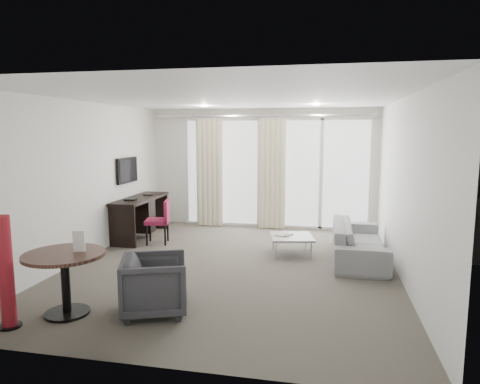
% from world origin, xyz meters
% --- Properties ---
extents(floor, '(5.00, 6.00, 0.00)m').
position_xyz_m(floor, '(0.00, 0.00, 0.00)').
color(floor, '#504B41').
rests_on(floor, ground).
extents(ceiling, '(5.00, 6.00, 0.00)m').
position_xyz_m(ceiling, '(0.00, 0.00, 2.60)').
color(ceiling, white).
rests_on(ceiling, ground).
extents(wall_left, '(0.00, 6.00, 2.60)m').
position_xyz_m(wall_left, '(-2.50, 0.00, 1.30)').
color(wall_left, silver).
rests_on(wall_left, ground).
extents(wall_right, '(0.00, 6.00, 2.60)m').
position_xyz_m(wall_right, '(2.50, 0.00, 1.30)').
color(wall_right, silver).
rests_on(wall_right, ground).
extents(wall_front, '(5.00, 0.00, 2.60)m').
position_xyz_m(wall_front, '(0.00, -3.00, 1.30)').
color(wall_front, silver).
rests_on(wall_front, ground).
extents(window_panel, '(4.00, 0.02, 2.38)m').
position_xyz_m(window_panel, '(0.30, 2.98, 1.20)').
color(window_panel, white).
rests_on(window_panel, ground).
extents(window_frame, '(4.10, 0.06, 2.44)m').
position_xyz_m(window_frame, '(0.30, 2.97, 1.20)').
color(window_frame, white).
rests_on(window_frame, ground).
extents(curtain_left, '(0.60, 0.20, 2.38)m').
position_xyz_m(curtain_left, '(-1.15, 2.82, 1.20)').
color(curtain_left, beige).
rests_on(curtain_left, ground).
extents(curtain_right, '(0.60, 0.20, 2.38)m').
position_xyz_m(curtain_right, '(0.25, 2.82, 1.20)').
color(curtain_right, beige).
rests_on(curtain_right, ground).
extents(curtain_track, '(4.80, 0.04, 0.04)m').
position_xyz_m(curtain_track, '(0.00, 2.82, 2.45)').
color(curtain_track, '#B2B2B7').
rests_on(curtain_track, ceiling).
extents(downlight_a, '(0.12, 0.12, 0.02)m').
position_xyz_m(downlight_a, '(-0.90, 1.60, 2.59)').
color(downlight_a, '#FFE0B2').
rests_on(downlight_a, ceiling).
extents(downlight_b, '(0.12, 0.12, 0.02)m').
position_xyz_m(downlight_b, '(1.20, 1.60, 2.59)').
color(downlight_b, '#FFE0B2').
rests_on(downlight_b, ceiling).
extents(desk, '(0.54, 1.71, 0.80)m').
position_xyz_m(desk, '(-2.21, 1.48, 0.40)').
color(desk, black).
rests_on(desk, floor).
extents(tv, '(0.05, 0.80, 0.50)m').
position_xyz_m(tv, '(-2.46, 1.45, 1.35)').
color(tv, black).
rests_on(tv, wall_left).
extents(desk_chair, '(0.54, 0.52, 0.83)m').
position_xyz_m(desk_chair, '(-1.70, 1.09, 0.42)').
color(desk_chair, maroon).
rests_on(desk_chair, floor).
extents(round_table, '(0.94, 0.94, 0.73)m').
position_xyz_m(round_table, '(-1.49, -2.14, 0.37)').
color(round_table, '#362018').
rests_on(round_table, floor).
extents(menu_card, '(0.13, 0.06, 0.24)m').
position_xyz_m(menu_card, '(-1.35, -2.05, 0.72)').
color(menu_card, white).
rests_on(menu_card, round_table).
extents(red_lamp, '(0.31, 0.31, 1.23)m').
position_xyz_m(red_lamp, '(-1.90, -2.56, 0.61)').
color(red_lamp, maroon).
rests_on(red_lamp, floor).
extents(tub_armchair, '(0.95, 0.94, 0.68)m').
position_xyz_m(tub_armchair, '(-0.50, -1.89, 0.34)').
color(tub_armchair, '#303034').
rests_on(tub_armchair, floor).
extents(coffee_table, '(0.84, 0.84, 0.32)m').
position_xyz_m(coffee_table, '(0.86, 0.88, 0.16)').
color(coffee_table, gray).
rests_on(coffee_table, floor).
extents(remote, '(0.08, 0.16, 0.02)m').
position_xyz_m(remote, '(0.76, 0.86, 0.36)').
color(remote, black).
rests_on(remote, coffee_table).
extents(magazine, '(0.34, 0.38, 0.02)m').
position_xyz_m(magazine, '(0.72, 0.92, 0.36)').
color(magazine, gray).
rests_on(magazine, coffee_table).
extents(sofa, '(0.81, 2.08, 0.61)m').
position_xyz_m(sofa, '(1.97, 0.82, 0.30)').
color(sofa, gray).
rests_on(sofa, floor).
extents(terrace_slab, '(5.60, 3.00, 0.12)m').
position_xyz_m(terrace_slab, '(0.30, 4.50, -0.06)').
color(terrace_slab, '#4D4D50').
rests_on(terrace_slab, ground).
extents(rattan_chair_a, '(0.55, 0.55, 0.80)m').
position_xyz_m(rattan_chair_a, '(1.32, 4.69, 0.40)').
color(rattan_chair_a, brown).
rests_on(rattan_chair_a, terrace_slab).
extents(rattan_chair_b, '(0.66, 0.66, 0.88)m').
position_xyz_m(rattan_chair_b, '(2.37, 4.11, 0.44)').
color(rattan_chair_b, brown).
rests_on(rattan_chair_b, terrace_slab).
extents(rattan_table, '(0.57, 0.57, 0.55)m').
position_xyz_m(rattan_table, '(1.58, 3.99, 0.28)').
color(rattan_table, brown).
rests_on(rattan_table, terrace_slab).
extents(balustrade, '(5.50, 0.06, 1.05)m').
position_xyz_m(balustrade, '(0.30, 5.95, 0.50)').
color(balustrade, '#B2B2B7').
rests_on(balustrade, terrace_slab).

